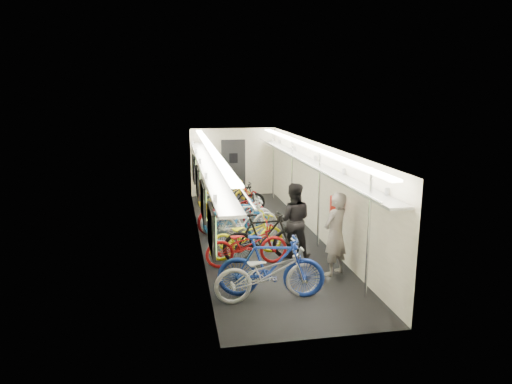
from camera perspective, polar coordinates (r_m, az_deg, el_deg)
name	(u,v)px	position (r m, az deg, el deg)	size (l,w,h in m)	color
train_car_shell	(240,169)	(11.98, -1.97, 2.86)	(10.00, 10.00, 10.00)	black
bicycle_0	(269,273)	(8.19, 1.61, -10.07)	(0.68, 1.95, 1.03)	#AAAAAF
bicycle_1	(271,267)	(8.27, 1.88, -9.31)	(0.55, 1.94, 1.16)	navy
bicycle_2	(247,244)	(9.76, -1.16, -6.55)	(0.62, 1.79, 0.94)	maroon
bicycle_3	(264,237)	(9.98, 0.97, -5.64)	(0.52, 1.83, 1.10)	black
bicycle_4	(247,236)	(10.29, -1.17, -5.48)	(0.64, 1.84, 0.96)	yellow
bicycle_5	(245,220)	(11.29, -1.44, -3.53)	(0.51, 1.80, 1.08)	#BABABC
bicycle_6	(237,215)	(11.91, -2.39, -2.85)	(0.68, 1.94, 1.02)	#A0A0A4
bicycle_7	(237,217)	(11.63, -2.45, -3.19)	(0.49, 1.72, 1.03)	#1A5BA1
bicycle_8	(232,211)	(12.18, -3.05, -2.38)	(0.71, 2.04, 1.07)	maroon
bicycle_9	(238,197)	(13.94, -2.22, -0.65)	(0.46, 1.64, 0.99)	black
bicycle_10	(225,194)	(14.47, -3.85, -0.31)	(0.62, 1.77, 0.93)	gold
passenger_near	(335,234)	(9.31, 9.87, -5.20)	(0.62, 0.41, 1.71)	gray
passenger_mid	(293,220)	(10.22, 4.66, -3.53)	(0.82, 0.64, 1.69)	black
backpack	(336,205)	(9.91, 10.03, -1.57)	(0.26, 0.14, 0.38)	red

